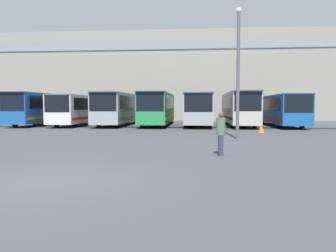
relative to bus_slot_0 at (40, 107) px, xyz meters
name	(u,v)px	position (x,y,z in m)	size (l,w,h in m)	color
ground_plane	(47,181)	(12.27, -24.42, -1.89)	(200.00, 200.00, 0.00)	#47474C
building_backdrop	(172,79)	(12.27, 19.29, 4.45)	(50.60, 12.00, 12.67)	gray
overhead_gantry	(146,54)	(12.27, -7.15, 4.11)	(34.32, 0.80, 7.02)	gray
bus_slot_0	(40,107)	(0.00, 0.00, 0.00)	(2.46, 10.20, 3.28)	#1959A5
bus_slot_1	(79,108)	(4.09, 0.27, -0.13)	(2.49, 10.74, 3.05)	silver
bus_slot_2	(119,107)	(8.18, 0.62, -0.01)	(2.63, 11.43, 3.26)	#999EA5
bus_slot_3	(158,107)	(12.27, 0.59, 0.00)	(2.60, 11.38, 3.28)	#268C4C
bus_slot_4	(198,108)	(16.36, 1.08, -0.06)	(2.61, 12.35, 3.17)	#999EA5
bus_slot_5	(238,107)	(20.45, 1.07, 0.03)	(2.45, 12.34, 3.32)	beige
bus_slot_6	(280,108)	(24.54, 0.94, -0.14)	(2.55, 12.07, 3.03)	#1959A5
pedestrian_near_left	(221,133)	(17.18, -19.47, -0.96)	(0.36, 0.36, 1.75)	navy
traffic_cone	(261,128)	(21.07, -7.63, -1.57)	(0.46, 0.46, 0.62)	orange
lamp_post	(238,68)	(18.69, -12.52, 2.40)	(0.36, 0.36, 7.85)	#595B60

